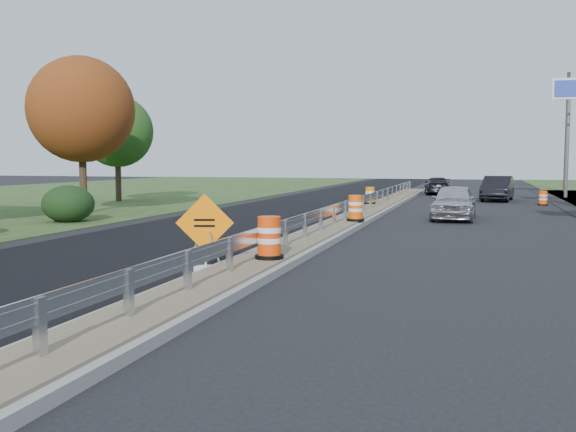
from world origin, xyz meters
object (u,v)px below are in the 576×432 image
(car_silver, at_px, (454,202))
(barrel_median_mid, at_px, (356,209))
(barrel_median_far, at_px, (370,196))
(barrel_shoulder_mid, at_px, (543,198))
(car_dark_far, at_px, (437,186))
(caution_sign, at_px, (205,253))
(barrel_median_near, at_px, (269,238))
(car_dark_mid, at_px, (497,188))

(car_silver, bearing_deg, barrel_median_mid, -127.28)
(barrel_median_mid, xyz_separation_m, barrel_median_far, (-1.03, 9.66, -0.05))
(barrel_shoulder_mid, distance_m, car_dark_far, 11.79)
(caution_sign, height_order, car_dark_far, caution_sign)
(barrel_median_near, xyz_separation_m, barrel_median_far, (-0.80, 19.37, -0.05))
(barrel_median_far, distance_m, car_silver, 6.98)
(barrel_shoulder_mid, xyz_separation_m, car_dark_mid, (-2.34, 3.44, 0.38))
(barrel_median_near, height_order, barrel_median_far, barrel_median_near)
(barrel_shoulder_mid, relative_size, car_silver, 0.18)
(barrel_median_far, height_order, barrel_shoulder_mid, barrel_median_far)
(caution_sign, distance_m, barrel_median_near, 1.59)
(barrel_shoulder_mid, relative_size, car_dark_mid, 0.17)
(barrel_median_far, bearing_deg, barrel_shoulder_mid, 28.03)
(caution_sign, height_order, barrel_shoulder_mid, caution_sign)
(barrel_median_near, bearing_deg, car_silver, 75.35)
(caution_sign, xyz_separation_m, barrel_median_near, (1.15, 1.07, 0.25))
(barrel_shoulder_mid, distance_m, car_silver, 11.06)
(barrel_median_far, height_order, car_dark_mid, car_dark_mid)
(barrel_median_mid, relative_size, car_silver, 0.22)
(barrel_median_near, xyz_separation_m, car_dark_mid, (5.78, 27.56, 0.06))
(barrel_median_mid, height_order, barrel_median_far, barrel_median_mid)
(car_dark_far, bearing_deg, caution_sign, 79.18)
(barrel_median_far, xyz_separation_m, car_dark_mid, (6.59, 8.19, 0.12))
(caution_sign, height_order, barrel_median_far, caution_sign)
(barrel_median_mid, distance_m, car_silver, 5.51)
(barrel_median_mid, distance_m, barrel_shoulder_mid, 16.44)
(barrel_median_mid, height_order, car_dark_mid, car_dark_mid)
(caution_sign, xyz_separation_m, car_dark_far, (2.91, 35.11, 0.18))
(barrel_median_near, distance_m, barrel_median_far, 19.39)
(barrel_median_near, distance_m, car_silver, 14.48)
(car_dark_mid, relative_size, car_dark_far, 1.07)
(barrel_median_near, bearing_deg, car_dark_far, 87.05)
(barrel_median_near, relative_size, car_silver, 0.23)
(caution_sign, xyz_separation_m, barrel_shoulder_mid, (9.28, 25.19, -0.07))
(car_silver, height_order, car_dark_mid, car_dark_mid)
(car_dark_far, bearing_deg, barrel_shoulder_mid, 116.63)
(barrel_median_mid, relative_size, barrel_shoulder_mid, 1.20)
(barrel_median_mid, distance_m, barrel_median_far, 9.71)
(car_dark_mid, xyz_separation_m, car_dark_far, (-4.03, 6.48, -0.14))
(barrel_median_mid, height_order, car_dark_far, car_dark_far)
(barrel_median_near, xyz_separation_m, barrel_shoulder_mid, (8.13, 24.12, -0.31))
(car_silver, bearing_deg, barrel_shoulder_mid, 67.51)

